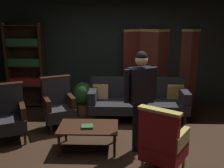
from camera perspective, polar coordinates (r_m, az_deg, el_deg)
The scene contains 12 objects.
ground_plane at distance 4.80m, azimuth -0.32°, elevation -13.55°, with size 10.00×10.00×0.00m, color black.
back_wall at distance 6.72m, azimuth 0.46°, elevation 7.36°, with size 7.20×0.10×2.80m, color black.
folding_screen at distance 6.78m, azimuth 11.07°, elevation 3.59°, with size 2.08×0.40×1.90m.
bookshelf at distance 6.92m, azimuth -17.74°, elevation 4.04°, with size 0.90×0.32×2.05m.
velvet_couch at distance 5.97m, azimuth 5.49°, elevation -3.03°, with size 2.12×0.78×0.88m.
coffee_table at distance 4.66m, azimuth -5.01°, elevation -9.38°, with size 1.00×0.64×0.42m.
armchair_gilt_accent at distance 4.01m, azimuth 10.66°, elevation -12.01°, with size 0.80×0.79×1.04m.
armchair_wing_left at distance 5.54m, azimuth -11.26°, elevation -4.30°, with size 0.77×0.77×1.04m.
armchair_wing_right at distance 5.26m, azimuth -21.00°, elevation -6.10°, with size 0.76×0.76×1.04m.
standing_figure at distance 4.40m, azimuth 6.07°, elevation -1.82°, with size 0.54×0.36×1.70m.
potted_plant at distance 6.15m, azimuth -6.10°, elevation -2.61°, with size 0.48×0.48×0.77m.
book_green_cloth at distance 4.58m, azimuth -5.25°, elevation -8.96°, with size 0.19×0.17×0.04m, color #1E4C28.
Camera 1 is at (0.16, -4.21, 2.29)m, focal length 43.25 mm.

